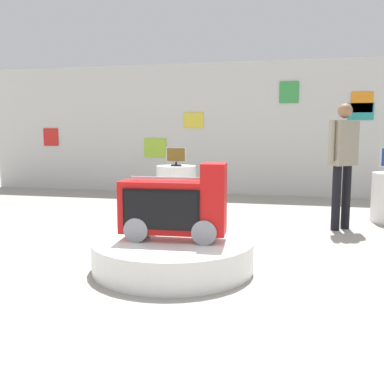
% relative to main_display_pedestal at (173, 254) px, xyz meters
% --- Properties ---
extents(ground_plane, '(30.00, 30.00, 0.00)m').
position_rel_main_display_pedestal_xyz_m(ground_plane, '(0.22, 0.24, -0.15)').
color(ground_plane, '#9E998E').
extents(back_wall_display, '(12.38, 0.13, 2.86)m').
position_rel_main_display_pedestal_xyz_m(back_wall_display, '(0.22, 5.56, 1.28)').
color(back_wall_display, silver).
rests_on(back_wall_display, ground).
extents(main_display_pedestal, '(1.60, 1.60, 0.29)m').
position_rel_main_display_pedestal_xyz_m(main_display_pedestal, '(0.00, 0.00, 0.00)').
color(main_display_pedestal, white).
rests_on(main_display_pedestal, ground).
extents(novelty_firetruck_tv, '(1.06, 0.41, 0.77)m').
position_rel_main_display_pedestal_xyz_m(novelty_firetruck_tv, '(0.02, -0.01, 0.46)').
color(novelty_firetruck_tv, gray).
rests_on(novelty_firetruck_tv, main_display_pedestal).
extents(display_pedestal_left_rear, '(0.73, 0.73, 0.75)m').
position_rel_main_display_pedestal_xyz_m(display_pedestal_left_rear, '(-0.94, 3.66, 0.23)').
color(display_pedestal_left_rear, white).
rests_on(display_pedestal_left_rear, ground).
extents(tv_on_left_rear, '(0.38, 0.19, 0.33)m').
position_rel_main_display_pedestal_xyz_m(tv_on_left_rear, '(-0.94, 3.66, 0.78)').
color(tv_on_left_rear, black).
rests_on(tv_on_left_rear, display_pedestal_left_rear).
extents(shopper_browsing_near_truck, '(0.43, 0.41, 1.75)m').
position_rel_main_display_pedestal_xyz_m(shopper_browsing_near_truck, '(1.82, 2.28, 0.88)').
color(shopper_browsing_near_truck, black).
rests_on(shopper_browsing_near_truck, ground).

